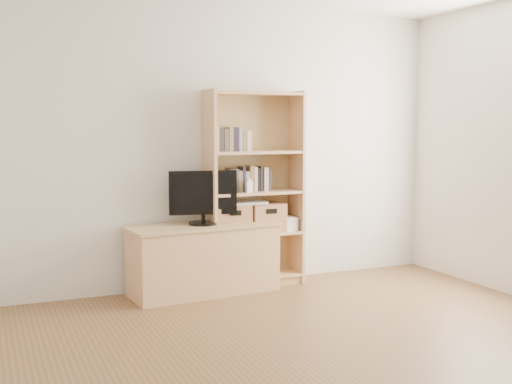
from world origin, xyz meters
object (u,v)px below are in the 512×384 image
tv_stand (204,260)px  baby_monitor (249,187)px  television (203,198)px  basket_left (231,219)px  basket_right (266,217)px  bookshelf (254,189)px  laptop (248,203)px

tv_stand → baby_monitor: size_ratio=11.85×
television → baby_monitor: size_ratio=5.47×
television → basket_left: size_ratio=1.83×
basket_right → bookshelf: bearing=177.7°
basket_right → laptop: (-0.19, -0.02, 0.15)m
tv_stand → television: (0.00, 0.00, 0.56)m
tv_stand → television: bearing=-5.4°
tv_stand → bookshelf: bookshelf is taller
television → basket_right: 0.69m
laptop → baby_monitor: bearing=-104.7°
tv_stand → basket_left: bearing=9.0°
television → basket_left: bearing=26.8°
bookshelf → basket_left: size_ratio=5.55×
bookshelf → basket_right: size_ratio=5.64×
tv_stand → basket_right: 0.73m
baby_monitor → laptop: size_ratio=0.34×
baby_monitor → basket_right: baby_monitor is taller
tv_stand → baby_monitor: (0.43, -0.02, 0.65)m
tv_stand → laptop: laptop is taller
tv_stand → basket_left: 0.45m
baby_monitor → basket_left: (-0.14, 0.09, -0.30)m
bookshelf → baby_monitor: bearing=-135.0°
baby_monitor → basket_left: bearing=136.3°
bookshelf → television: bookshelf is taller
tv_stand → bookshelf: 0.82m
bookshelf → basket_left: 0.36m
television → baby_monitor: (0.43, -0.02, 0.08)m
baby_monitor → television: bearing=167.1°
bookshelf → laptop: size_ratio=5.69×
laptop → television: bearing=-169.3°
basket_left → laptop: (0.17, -0.01, 0.15)m
tv_stand → basket_right: basket_right is taller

